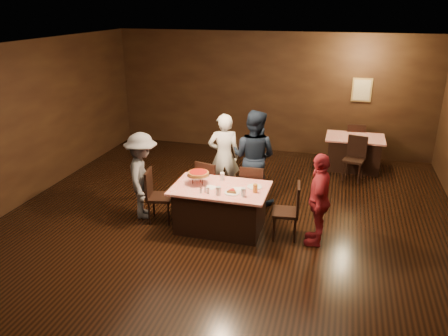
{
  "coord_description": "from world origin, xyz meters",
  "views": [
    {
      "loc": [
        1.79,
        -5.85,
        3.66
      ],
      "look_at": [
        -0.06,
        0.86,
        1.0
      ],
      "focal_mm": 35.0,
      "sensor_mm": 36.0,
      "label": 1
    }
  ],
  "objects": [
    {
      "name": "napkin_left",
      "position": [
        -0.19,
        0.51,
        0.77
      ],
      "size": [
        0.21,
        0.21,
        0.01
      ],
      "primitive_type": "cube",
      "rotation": [
        0.0,
        0.0,
        -0.35
      ],
      "color": "white",
      "rests_on": "main_table"
    },
    {
      "name": "plate_with_slice",
      "position": [
        0.21,
        0.38,
        0.8
      ],
      "size": [
        0.25,
        0.25,
        0.06
      ],
      "color": "white",
      "rests_on": "main_table"
    },
    {
      "name": "diner_grey_knit",
      "position": [
        -1.5,
        0.65,
        0.78
      ],
      "size": [
        0.88,
        1.15,
        1.57
      ],
      "primitive_type": "imported",
      "rotation": [
        0.0,
        0.0,
        1.9
      ],
      "color": "#5B5A60",
      "rests_on": "ground"
    },
    {
      "name": "plate_empty",
      "position": [
        0.51,
        0.71,
        0.78
      ],
      "size": [
        0.25,
        0.25,
        0.01
      ],
      "primitive_type": "cylinder",
      "color": "white",
      "rests_on": "main_table"
    },
    {
      "name": "main_table",
      "position": [
        -0.04,
        0.56,
        0.39
      ],
      "size": [
        1.6,
        1.0,
        0.77
      ],
      "primitive_type": "cube",
      "color": "red",
      "rests_on": "ground"
    },
    {
      "name": "glass_amber",
      "position": [
        0.56,
        0.51,
        0.84
      ],
      "size": [
        0.08,
        0.08,
        0.14
      ],
      "primitive_type": "cylinder",
      "color": "#BF7F26",
      "rests_on": "main_table"
    },
    {
      "name": "glass_front_left",
      "position": [
        0.01,
        0.26,
        0.84
      ],
      "size": [
        0.08,
        0.08,
        0.14
      ],
      "primitive_type": "cylinder",
      "color": "silver",
      "rests_on": "main_table"
    },
    {
      "name": "room",
      "position": [
        0.0,
        0.01,
        2.14
      ],
      "size": [
        10.0,
        10.04,
        3.02
      ],
      "color": "black",
      "rests_on": "ground"
    },
    {
      "name": "pizza_stand",
      "position": [
        -0.44,
        0.61,
        0.95
      ],
      "size": [
        0.38,
        0.38,
        0.22
      ],
      "color": "black",
      "rests_on": "main_table"
    },
    {
      "name": "glass_front_right",
      "position": [
        0.41,
        0.31,
        0.84
      ],
      "size": [
        0.08,
        0.08,
        0.14
      ],
      "primitive_type": "cylinder",
      "color": "silver",
      "rests_on": "main_table"
    },
    {
      "name": "chair_far_right",
      "position": [
        0.36,
        1.31,
        0.47
      ],
      "size": [
        0.44,
        0.44,
        0.95
      ],
      "primitive_type": "cube",
      "rotation": [
        0.0,
        0.0,
        3.18
      ],
      "color": "black",
      "rests_on": "ground"
    },
    {
      "name": "chair_back_near",
      "position": [
        2.15,
        3.46,
        0.47
      ],
      "size": [
        0.5,
        0.5,
        0.95
      ],
      "primitive_type": "cube",
      "rotation": [
        0.0,
        0.0,
        -0.23
      ],
      "color": "black",
      "rests_on": "ground"
    },
    {
      "name": "chair_end_left",
      "position": [
        -1.14,
        0.56,
        0.47
      ],
      "size": [
        0.49,
        0.49,
        0.95
      ],
      "primitive_type": "cube",
      "rotation": [
        0.0,
        0.0,
        1.76
      ],
      "color": "black",
      "rests_on": "ground"
    },
    {
      "name": "diner_white_jacket",
      "position": [
        -0.34,
        1.87,
        0.85
      ],
      "size": [
        0.72,
        0.59,
        1.7
      ],
      "primitive_type": "imported",
      "rotation": [
        0.0,
        0.0,
        3.48
      ],
      "color": "white",
      "rests_on": "ground"
    },
    {
      "name": "condiments",
      "position": [
        -0.22,
        0.28,
        0.82
      ],
      "size": [
        0.17,
        0.1,
        0.09
      ],
      "color": "silver",
      "rests_on": "main_table"
    },
    {
      "name": "diner_red_shirt",
      "position": [
        1.58,
        0.53,
        0.76
      ],
      "size": [
        0.38,
        0.89,
        1.52
      ],
      "primitive_type": "imported",
      "rotation": [
        0.0,
        0.0,
        -1.56
      ],
      "color": "#AE2532",
      "rests_on": "ground"
    },
    {
      "name": "glass_back",
      "position": [
        -0.09,
        0.86,
        0.84
      ],
      "size": [
        0.08,
        0.08,
        0.14
      ],
      "primitive_type": "cylinder",
      "color": "silver",
      "rests_on": "main_table"
    },
    {
      "name": "chair_end_right",
      "position": [
        1.06,
        0.56,
        0.47
      ],
      "size": [
        0.46,
        0.46,
        0.95
      ],
      "primitive_type": "cube",
      "rotation": [
        0.0,
        0.0,
        -1.46
      ],
      "color": "black",
      "rests_on": "ground"
    },
    {
      "name": "back_table",
      "position": [
        2.15,
        4.16,
        0.39
      ],
      "size": [
        1.3,
        0.9,
        0.77
      ],
      "primitive_type": "cube",
      "color": "#AE130B",
      "rests_on": "ground"
    },
    {
      "name": "chair_far_left",
      "position": [
        -0.44,
        1.31,
        0.47
      ],
      "size": [
        0.51,
        0.51,
        0.95
      ],
      "primitive_type": "cube",
      "rotation": [
        0.0,
        0.0,
        2.89
      ],
      "color": "black",
      "rests_on": "ground"
    },
    {
      "name": "diner_navy_hoodie",
      "position": [
        0.26,
        1.81,
        0.91
      ],
      "size": [
        1.0,
        0.85,
        1.82
      ],
      "primitive_type": "imported",
      "rotation": [
        0.0,
        0.0,
        2.94
      ],
      "color": "black",
      "rests_on": "ground"
    },
    {
      "name": "chair_back_far",
      "position": [
        2.15,
        4.76,
        0.47
      ],
      "size": [
        0.46,
        0.46,
        0.95
      ],
      "primitive_type": "cube",
      "rotation": [
        0.0,
        0.0,
        3.24
      ],
      "color": "black",
      "rests_on": "ground"
    },
    {
      "name": "napkin_center",
      "position": [
        0.26,
        0.56,
        0.77
      ],
      "size": [
        0.19,
        0.19,
        0.01
      ],
      "primitive_type": "cube",
      "rotation": [
        0.0,
        0.0,
        0.21
      ],
      "color": "white",
      "rests_on": "main_table"
    }
  ]
}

